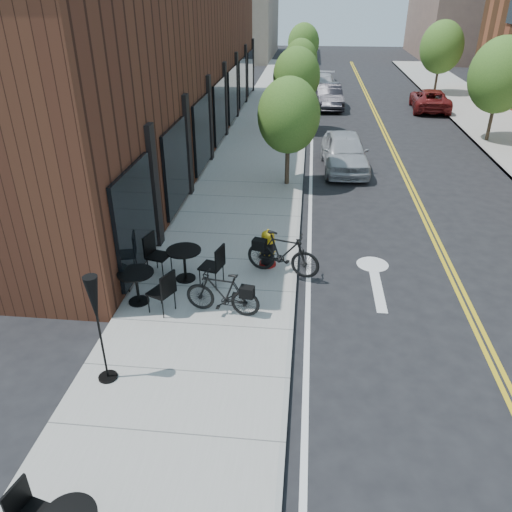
{
  "coord_description": "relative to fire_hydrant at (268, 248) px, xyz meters",
  "views": [
    {
      "loc": [
        0.11,
        -8.63,
        6.55
      ],
      "look_at": [
        -0.97,
        1.59,
        1.0
      ],
      "focal_mm": 35.0,
      "sensor_mm": 36.0,
      "label": 1
    }
  ],
  "objects": [
    {
      "name": "tree_near_d",
      "position": [
        0.18,
        30.24,
        2.19
      ],
      "size": [
        2.4,
        2.4,
        4.11
      ],
      "color": "#382B1E",
      "rests_on": "sidewalk_near"
    },
    {
      "name": "bistro_set_b",
      "position": [
        -2.82,
        -2.06,
        0.03
      ],
      "size": [
        1.93,
        1.23,
        1.03
      ],
      "rotation": [
        0.0,
        0.0,
        -0.43
      ],
      "color": "black",
      "rests_on": "sidewalk_near"
    },
    {
      "name": "sidewalk_near",
      "position": [
        -1.22,
        7.24,
        -0.54
      ],
      "size": [
        4.0,
        70.0,
        0.12
      ],
      "primitive_type": "cube",
      "color": "#9E9B93",
      "rests_on": "ground"
    },
    {
      "name": "building_near",
      "position": [
        -5.72,
        11.24,
        2.9
      ],
      "size": [
        5.0,
        28.0,
        7.0
      ],
      "primitive_type": "cube",
      "color": "#492417",
      "rests_on": "ground"
    },
    {
      "name": "tree_far_c",
      "position": [
        9.38,
        25.24,
        2.45
      ],
      "size": [
        2.8,
        2.8,
        4.62
      ],
      "color": "#382B1E",
      "rests_on": "sidewalk_far"
    },
    {
      "name": "parked_car_c",
      "position": [
        1.58,
        23.54,
        0.12
      ],
      "size": [
        2.2,
        5.03,
        1.44
      ],
      "primitive_type": "imported",
      "rotation": [
        0.0,
        0.0,
        -0.04
      ],
      "color": "silver",
      "rests_on": "ground"
    },
    {
      "name": "fire_hydrant",
      "position": [
        0.0,
        0.0,
        0.0
      ],
      "size": [
        0.56,
        0.56,
        1.02
      ],
      "rotation": [
        0.0,
        0.0,
        0.31
      ],
      "color": "maroon",
      "rests_on": "sidewalk_near"
    },
    {
      "name": "tree_near_a",
      "position": [
        0.18,
        6.24,
        2.0
      ],
      "size": [
        2.2,
        2.2,
        3.81
      ],
      "color": "#382B1E",
      "rests_on": "sidewalk_near"
    },
    {
      "name": "bg_building_left",
      "position": [
        -7.22,
        45.24,
        4.4
      ],
      "size": [
        8.0,
        14.0,
        10.0
      ],
      "primitive_type": "cube",
      "color": "#726656",
      "rests_on": "ground"
    },
    {
      "name": "bicycle_right",
      "position": [
        0.42,
        -0.41,
        0.09
      ],
      "size": [
        1.98,
        1.02,
        1.14
      ],
      "primitive_type": "imported",
      "rotation": [
        0.0,
        0.0,
        1.3
      ],
      "color": "black",
      "rests_on": "sidewalk_near"
    },
    {
      "name": "parked_car_far",
      "position": [
        8.04,
        20.2,
        0.02
      ],
      "size": [
        2.42,
        4.64,
        1.25
      ],
      "primitive_type": "imported",
      "rotation": [
        0.0,
        0.0,
        3.06
      ],
      "color": "maroon",
      "rests_on": "ground"
    },
    {
      "name": "bistro_set_c",
      "position": [
        -1.98,
        -0.93,
        0.05
      ],
      "size": [
        2.02,
        1.04,
        1.06
      ],
      "rotation": [
        0.0,
        0.0,
        -0.27
      ],
      "color": "black",
      "rests_on": "sidewalk_near"
    },
    {
      "name": "bicycle_left",
      "position": [
        -0.81,
        -2.28,
        0.03
      ],
      "size": [
        1.76,
        0.74,
        1.02
      ],
      "primitive_type": "imported",
      "rotation": [
        0.0,
        0.0,
        -1.72
      ],
      "color": "black",
      "rests_on": "sidewalk_near"
    },
    {
      "name": "parked_car_b",
      "position": [
        2.0,
        20.23,
        0.09
      ],
      "size": [
        1.84,
        4.35,
        1.4
      ],
      "primitive_type": "imported",
      "rotation": [
        0.0,
        0.0,
        0.09
      ],
      "color": "black",
      "rests_on": "ground"
    },
    {
      "name": "parked_car_a",
      "position": [
        2.38,
        8.49,
        0.13
      ],
      "size": [
        1.95,
        4.37,
        1.46
      ],
      "primitive_type": "imported",
      "rotation": [
        0.0,
        0.0,
        0.05
      ],
      "color": "#ABAEB3",
      "rests_on": "ground"
    },
    {
      "name": "tree_far_b",
      "position": [
        9.38,
        13.24,
        2.45
      ],
      "size": [
        2.8,
        2.8,
        4.62
      ],
      "color": "#382B1E",
      "rests_on": "sidewalk_far"
    },
    {
      "name": "patio_umbrella",
      "position": [
        -2.6,
        -4.6,
        1.09
      ],
      "size": [
        0.35,
        0.35,
        2.19
      ],
      "color": "black",
      "rests_on": "sidewalk_near"
    },
    {
      "name": "ground",
      "position": [
        0.78,
        -2.76,
        -0.6
      ],
      "size": [
        120.0,
        120.0,
        0.0
      ],
      "primitive_type": "plane",
      "color": "black",
      "rests_on": "ground"
    },
    {
      "name": "tree_near_c",
      "position": [
        0.18,
        22.24,
        1.93
      ],
      "size": [
        2.1,
        2.1,
        3.67
      ],
      "color": "#382B1E",
      "rests_on": "sidewalk_near"
    },
    {
      "name": "tree_near_b",
      "position": [
        0.18,
        14.24,
        2.11
      ],
      "size": [
        2.3,
        2.3,
        3.98
      ],
      "color": "#382B1E",
      "rests_on": "sidewalk_near"
    }
  ]
}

